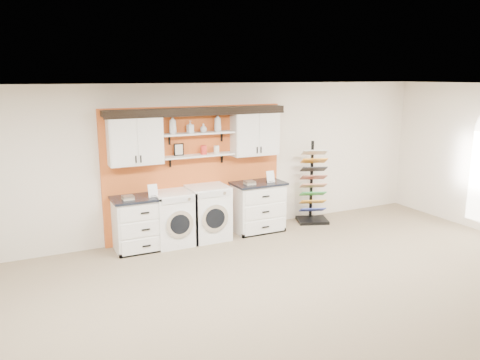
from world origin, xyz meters
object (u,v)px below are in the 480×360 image
washer (174,218)px  sample_rack (313,197)px  base_cabinet_left (141,223)px  base_cabinet_right (258,207)px  dryer (208,213)px

washer → sample_rack: size_ratio=0.58×
base_cabinet_left → base_cabinet_right: (2.26, -0.00, 0.01)m
base_cabinet_left → base_cabinet_right: 2.26m
washer → dryer: 0.65m
dryer → sample_rack: bearing=0.9°
dryer → sample_rack: (2.31, 0.04, 0.03)m
base_cabinet_right → washer: base_cabinet_right is taller
base_cabinet_right → washer: size_ratio=1.03×
base_cabinet_left → dryer: (1.23, -0.00, 0.03)m
base_cabinet_right → sample_rack: bearing=1.5°
base_cabinet_left → dryer: bearing=-0.2°
dryer → base_cabinet_left: bearing=179.8°
base_cabinet_right → dryer: (-1.03, -0.00, 0.02)m
base_cabinet_left → base_cabinet_right: size_ratio=0.97×
washer → base_cabinet_left: bearing=179.7°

